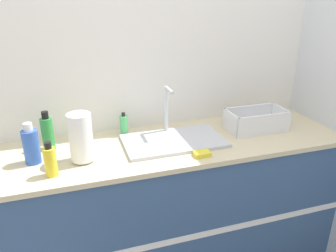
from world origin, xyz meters
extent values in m
cube|color=silver|center=(0.00, 0.63, 1.30)|extent=(4.64, 0.06, 2.60)
cube|color=silver|center=(1.15, 0.30, 1.30)|extent=(0.06, 2.60, 2.60)
cube|color=#33517A|center=(0.00, 0.30, 0.44)|extent=(2.24, 0.60, 0.88)
cube|color=white|center=(0.00, 0.00, 0.44)|extent=(2.24, 0.01, 0.04)
cube|color=beige|center=(0.00, 0.30, 0.90)|extent=(2.26, 0.62, 0.03)
cube|color=silver|center=(0.07, 0.29, 0.92)|extent=(0.59, 0.34, 0.02)
cylinder|color=silver|center=(0.07, 0.44, 1.07)|extent=(0.02, 0.02, 0.28)
cylinder|color=silver|center=(0.07, 0.38, 1.21)|extent=(0.02, 0.13, 0.02)
cylinder|color=#4C4C51|center=(-0.46, 0.22, 0.92)|extent=(0.09, 0.09, 0.01)
cylinder|color=white|center=(-0.46, 0.22, 1.05)|extent=(0.12, 0.12, 0.26)
cube|color=white|center=(0.64, 0.32, 0.92)|extent=(0.38, 0.20, 0.01)
cube|color=white|center=(0.64, 0.23, 0.99)|extent=(0.38, 0.01, 0.12)
cube|color=white|center=(0.64, 0.42, 0.99)|extent=(0.38, 0.01, 0.12)
cube|color=white|center=(0.46, 0.32, 0.99)|extent=(0.01, 0.20, 0.12)
cube|color=white|center=(0.83, 0.32, 0.99)|extent=(0.01, 0.20, 0.12)
cylinder|color=#2D56B7|center=(-0.71, 0.28, 1.00)|extent=(0.08, 0.08, 0.18)
cylinder|color=silver|center=(-0.71, 0.28, 1.12)|extent=(0.05, 0.05, 0.04)
cylinder|color=#2D8C3D|center=(-0.63, 0.43, 1.01)|extent=(0.07, 0.07, 0.18)
cylinder|color=black|center=(-0.63, 0.43, 1.12)|extent=(0.04, 0.04, 0.04)
cylinder|color=yellow|center=(-0.62, 0.11, 0.99)|extent=(0.06, 0.06, 0.15)
cylinder|color=black|center=(-0.62, 0.11, 1.08)|extent=(0.03, 0.03, 0.03)
cylinder|color=#4CB266|center=(-0.19, 0.49, 0.98)|extent=(0.05, 0.05, 0.12)
cylinder|color=black|center=(-0.19, 0.49, 1.05)|extent=(0.02, 0.02, 0.02)
cube|color=yellow|center=(0.16, 0.08, 0.93)|extent=(0.09, 0.06, 0.02)
camera|label=1|loc=(-0.50, -1.38, 1.75)|focal=35.00mm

